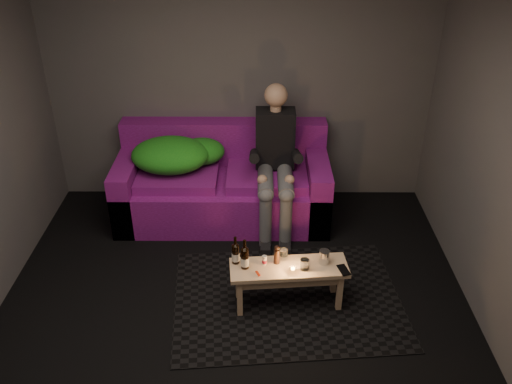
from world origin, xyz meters
TOP-DOWN VIEW (x-y plane):
  - floor at (0.00, 0.00)m, footprint 4.50×4.50m
  - room at (0.00, 0.47)m, footprint 4.50×4.50m
  - rug at (0.45, 0.43)m, footprint 2.05×1.57m
  - sofa at (-0.17, 1.82)m, footprint 2.17×0.98m
  - green_blanket at (-0.65, 1.81)m, footprint 0.95×0.65m
  - person at (0.36, 1.65)m, footprint 0.39×0.90m
  - coffee_table at (0.45, 0.38)m, footprint 0.99×0.39m
  - beer_bottle_a at (0.01, 0.43)m, footprint 0.06×0.06m
  - beer_bottle_b at (0.09, 0.37)m, footprint 0.07×0.07m
  - salt_shaker at (0.25, 0.41)m, footprint 0.04×0.04m
  - pepper_mill at (0.35, 0.43)m, footprint 0.06×0.06m
  - tumbler_back at (0.41, 0.49)m, footprint 0.09×0.09m
  - tealight at (0.48, 0.31)m, footprint 0.06×0.06m
  - tumbler_front at (0.57, 0.35)m, footprint 0.08×0.08m
  - steel_cup at (0.74, 0.43)m, footprint 0.09×0.09m
  - smartphone at (0.89, 0.33)m, footprint 0.11×0.16m
  - red_lighter at (0.19, 0.28)m, footprint 0.04×0.07m

SIDE VIEW (x-z plane):
  - floor at x=0.00m, z-range 0.00..0.00m
  - rug at x=0.45m, z-range 0.00..0.01m
  - coffee_table at x=0.45m, z-range 0.13..0.52m
  - sofa at x=-0.17m, z-range -0.13..0.80m
  - smartphone at x=0.89m, z-range 0.40..0.40m
  - red_lighter at x=0.19m, z-range 0.40..0.41m
  - tealight at x=0.48m, z-range 0.40..0.44m
  - salt_shaker at x=0.25m, z-range 0.40..0.48m
  - tumbler_back at x=0.41m, z-range 0.40..0.48m
  - tumbler_front at x=0.57m, z-range 0.40..0.49m
  - steel_cup at x=0.74m, z-range 0.40..0.52m
  - pepper_mill at x=0.35m, z-range 0.40..0.53m
  - beer_bottle_a at x=0.01m, z-range 0.36..0.62m
  - beer_bottle_b at x=0.09m, z-range 0.36..0.63m
  - green_blanket at x=-0.65m, z-range 0.54..0.87m
  - person at x=0.36m, z-range 0.03..1.47m
  - room at x=0.00m, z-range -0.61..3.89m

